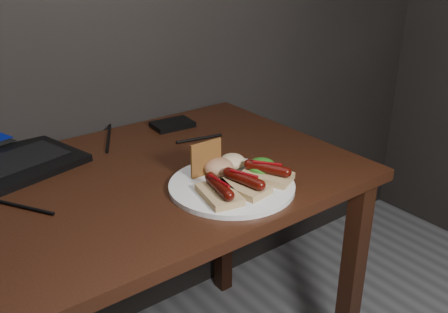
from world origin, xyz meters
TOP-DOWN VIEW (x-y plane):
  - desk at (0.00, 1.38)m, footprint 1.40×0.70m
  - hard_drive at (0.42, 1.63)m, footprint 0.13×0.09m
  - desk_cables at (-0.02, 1.52)m, footprint 1.06×0.44m
  - plate at (0.31, 1.20)m, footprint 0.37×0.37m
  - bread_sausage_left at (0.25, 1.16)m, footprint 0.09×0.13m
  - bread_sausage_center at (0.31, 1.16)m, footprint 0.09×0.13m
  - bread_sausage_right at (0.39, 1.17)m, footprint 0.11×0.13m
  - crispbread at (0.29, 1.27)m, footprint 0.08×0.01m
  - salad_greens at (0.40, 1.19)m, footprint 0.07×0.07m
  - salsa_mound at (0.31, 1.25)m, footprint 0.07×0.07m
  - coleslaw_mound at (0.36, 1.26)m, footprint 0.06×0.06m

SIDE VIEW (x-z plane):
  - desk at x=0.00m, z-range 0.29..1.04m
  - desk_cables at x=-0.02m, z-range 0.75..0.76m
  - plate at x=0.31m, z-range 0.75..0.76m
  - hard_drive at x=0.42m, z-range 0.75..0.77m
  - bread_sausage_left at x=0.25m, z-range 0.76..0.80m
  - bread_sausage_center at x=0.31m, z-range 0.76..0.80m
  - bread_sausage_right at x=0.39m, z-range 0.76..0.80m
  - coleslaw_mound at x=0.36m, z-range 0.76..0.80m
  - salad_greens at x=0.40m, z-range 0.76..0.80m
  - salsa_mound at x=0.31m, z-range 0.76..0.80m
  - crispbread at x=0.29m, z-range 0.76..0.85m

